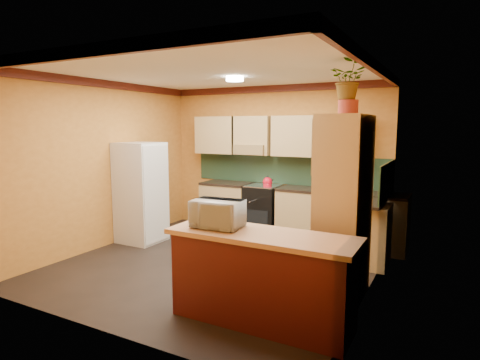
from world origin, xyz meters
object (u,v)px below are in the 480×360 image
Objects in this scene: base_cabinets_back at (296,215)px; stove at (263,210)px; fridge at (141,192)px; breakfast_bar at (261,281)px; microwave at (217,214)px; pantry at (344,208)px.

stove is (-0.62, -0.00, 0.02)m from base_cabinets_back.
stove is 2.19m from fridge.
breakfast_bar is (1.37, -3.02, -0.02)m from stove.
microwave reaches higher than breakfast_bar.
base_cabinets_back is 1.74× the size of pantry.
pantry is (1.30, -2.00, 0.61)m from base_cabinets_back.
stove is 0.54× the size of fridge.
pantry is at bearing -46.16° from stove.
fridge is 0.81× the size of pantry.
stove is 0.51× the size of breakfast_bar.
fridge is (-2.30, -1.35, 0.41)m from base_cabinets_back.
microwave reaches higher than base_cabinets_back.
stove reaches higher than base_cabinets_back.
base_cabinets_back is at bearing 30.42° from fridge.
microwave is at bearing -136.09° from pantry.
pantry reaches higher than stove.
fridge is at bearing -141.13° from stove.
microwave is at bearing -85.48° from base_cabinets_back.
pantry is 1.17× the size of breakfast_bar.
base_cabinets_back is 3.11m from breakfast_bar.
base_cabinets_back is 2.70m from fridge.
base_cabinets_back is 4.01× the size of stove.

